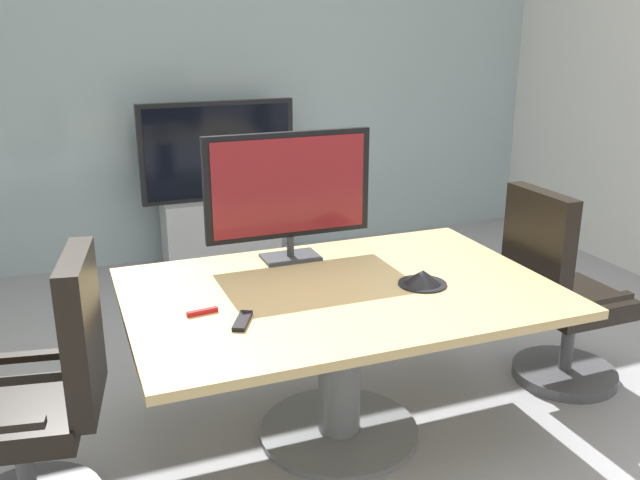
# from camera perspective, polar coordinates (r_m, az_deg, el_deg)

# --- Properties ---
(ground_plane) EXTENTS (7.19, 7.19, 0.00)m
(ground_plane) POSITION_cam_1_polar(r_m,az_deg,el_deg) (3.32, 1.73, -17.07)
(ground_plane) COLOR #99999E
(wall_back_glass_partition) EXTENTS (6.19, 0.10, 2.86)m
(wall_back_glass_partition) POSITION_cam_1_polar(r_m,az_deg,el_deg) (5.66, -10.49, 12.82)
(wall_back_glass_partition) COLOR #9EB2B7
(wall_back_glass_partition) RESTS_ON ground
(conference_table) EXTENTS (1.88, 1.26, 0.75)m
(conference_table) POSITION_cam_1_polar(r_m,az_deg,el_deg) (3.16, 1.65, -7.07)
(conference_table) COLOR tan
(conference_table) RESTS_ON ground
(office_chair_left) EXTENTS (0.63, 0.61, 1.09)m
(office_chair_left) POSITION_cam_1_polar(r_m,az_deg,el_deg) (2.92, -21.87, -13.26)
(office_chair_left) COLOR #4C4C51
(office_chair_left) RESTS_ON ground
(office_chair_right) EXTENTS (0.60, 0.57, 1.09)m
(office_chair_right) POSITION_cam_1_polar(r_m,az_deg,el_deg) (3.87, 19.11, -5.08)
(office_chair_right) COLOR #4C4C51
(office_chair_right) RESTS_ON ground
(tv_monitor) EXTENTS (0.84, 0.18, 0.64)m
(tv_monitor) POSITION_cam_1_polar(r_m,az_deg,el_deg) (3.36, -2.58, 4.26)
(tv_monitor) COLOR #333338
(tv_monitor) RESTS_ON conference_table
(wall_display_unit) EXTENTS (1.20, 0.36, 1.31)m
(wall_display_unit) POSITION_cam_1_polar(r_m,az_deg,el_deg) (5.51, -8.25, 2.33)
(wall_display_unit) COLOR #B7BABC
(wall_display_unit) RESTS_ON ground
(conference_phone) EXTENTS (0.22, 0.22, 0.07)m
(conference_phone) POSITION_cam_1_polar(r_m,az_deg,el_deg) (3.15, 8.50, -3.15)
(conference_phone) COLOR black
(conference_phone) RESTS_ON conference_table
(remote_control) EXTENTS (0.12, 0.17, 0.02)m
(remote_control) POSITION_cam_1_polar(r_m,az_deg,el_deg) (2.76, -6.43, -6.67)
(remote_control) COLOR black
(remote_control) RESTS_ON conference_table
(whiteboard_marker) EXTENTS (0.13, 0.04, 0.02)m
(whiteboard_marker) POSITION_cam_1_polar(r_m,az_deg,el_deg) (2.86, -9.71, -5.88)
(whiteboard_marker) COLOR red
(whiteboard_marker) RESTS_ON conference_table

